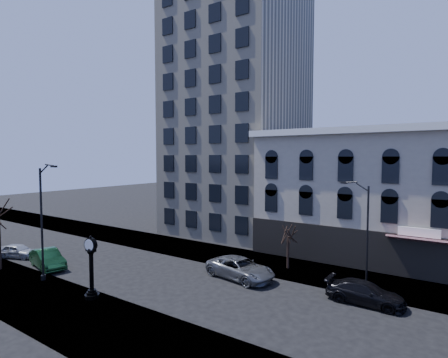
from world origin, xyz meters
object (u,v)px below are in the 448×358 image
Objects in this scene: car_near_b at (47,259)px; car_near_a at (17,251)px; street_clock at (91,270)px; street_lamp_near at (46,192)px.

car_near_a is at bearing 101.44° from car_near_b.
street_clock is 9.68m from car_near_b.
street_clock is at bearing -90.34° from car_near_b.
street_lamp_near is at bearing -106.29° from car_near_b.
street_clock reaches higher than car_near_a.
street_clock reaches higher than car_near_b.
street_lamp_near reaches higher than street_clock.
car_near_a is 5.54m from car_near_b.
street_lamp_near is 1.88× the size of car_near_b.
car_near_b is (-9.37, 2.08, -1.27)m from street_clock.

